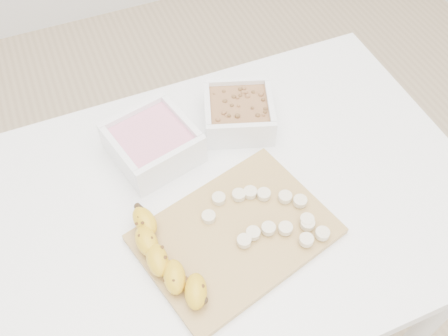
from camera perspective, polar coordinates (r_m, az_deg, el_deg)
name	(u,v)px	position (r m, az deg, el deg)	size (l,w,h in m)	color
ground	(228,327)	(1.67, 0.42, -17.69)	(3.50, 3.50, 0.00)	#C6AD89
table	(229,222)	(1.08, 0.62, -6.16)	(1.00, 0.70, 0.75)	white
bowl_yogurt	(153,143)	(1.04, -8.15, 2.89)	(0.19, 0.19, 0.08)	white
bowl_granola	(239,112)	(1.09, 1.68, 6.37)	(0.19, 0.19, 0.07)	white
cutting_board	(236,234)	(0.94, 1.34, -7.59)	(0.35, 0.25, 0.01)	tan
banana	(167,259)	(0.90, -6.53, -10.28)	(0.06, 0.22, 0.04)	gold
banana_slices	(270,216)	(0.95, 5.32, -5.46)	(0.21, 0.17, 0.02)	beige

